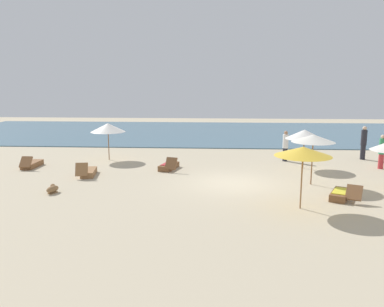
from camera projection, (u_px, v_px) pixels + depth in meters
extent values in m
plane|color=#BCAD8E|center=(232.00, 183.00, 17.75)|extent=(60.00, 60.00, 0.00)
cube|color=#476B7F|center=(224.00, 133.00, 34.42)|extent=(48.00, 16.00, 0.06)
cylinder|color=brown|center=(109.00, 142.00, 22.79)|extent=(0.05, 0.05, 2.08)
cone|color=white|center=(108.00, 128.00, 22.64)|extent=(1.98, 1.98, 0.49)
cylinder|color=brown|center=(312.00, 160.00, 17.42)|extent=(0.06, 0.06, 2.19)
cone|color=silver|center=(313.00, 138.00, 17.24)|extent=(1.89, 1.89, 0.33)
cylinder|color=brown|center=(304.00, 150.00, 20.60)|extent=(0.05, 0.05, 2.00)
cone|color=white|center=(305.00, 134.00, 20.45)|extent=(1.96, 1.96, 0.48)
cylinder|color=olive|center=(302.00, 179.00, 14.13)|extent=(0.05, 0.05, 2.23)
cone|color=gold|center=(303.00, 151.00, 13.94)|extent=(2.03, 2.03, 0.33)
cube|color=brown|center=(340.00, 195.00, 15.53)|extent=(1.19, 1.61, 0.28)
cube|color=brown|center=(354.00, 193.00, 14.85)|extent=(0.73, 0.70, 0.52)
cube|color=yellow|center=(340.00, 191.00, 15.51)|extent=(0.92, 1.17, 0.03)
cube|color=olive|center=(89.00, 172.00, 19.26)|extent=(0.83, 1.58, 0.28)
cube|color=olive|center=(82.00, 169.00, 18.53)|extent=(0.62, 0.44, 0.61)
cube|color=brown|center=(32.00, 164.00, 21.06)|extent=(0.63, 1.51, 0.28)
cube|color=brown|center=(26.00, 162.00, 20.32)|extent=(0.58, 0.49, 0.53)
cube|color=brown|center=(169.00, 166.00, 20.57)|extent=(1.00, 1.61, 0.28)
cube|color=brown|center=(171.00, 164.00, 19.84)|extent=(0.65, 0.52, 0.60)
cube|color=#BF3338|center=(169.00, 164.00, 20.54)|extent=(0.78, 1.15, 0.03)
cylinder|color=#26262D|center=(363.00, 152.00, 23.01)|extent=(0.30, 0.30, 0.85)
cylinder|color=#26262D|center=(364.00, 138.00, 22.85)|extent=(0.35, 0.35, 0.88)
sphere|color=beige|center=(365.00, 128.00, 22.75)|extent=(0.24, 0.24, 0.24)
cylinder|color=#26262D|center=(285.00, 155.00, 22.57)|extent=(0.33, 0.33, 0.75)
cylinder|color=white|center=(286.00, 141.00, 22.43)|extent=(0.39, 0.39, 0.79)
sphere|color=#A37556|center=(286.00, 133.00, 22.34)|extent=(0.21, 0.21, 0.21)
cylinder|color=#BF3338|center=(381.00, 161.00, 20.63)|extent=(0.36, 0.36, 0.78)
cylinder|color=#338C59|center=(382.00, 146.00, 20.48)|extent=(0.42, 0.42, 0.81)
sphere|color=beige|center=(383.00, 137.00, 20.39)|extent=(0.22, 0.22, 0.22)
cube|color=olive|center=(53.00, 193.00, 16.23)|extent=(0.31, 0.42, 0.04)
ellipsoid|color=olive|center=(53.00, 189.00, 16.20)|extent=(0.48, 0.69, 0.28)
sphere|color=olive|center=(53.00, 186.00, 16.46)|extent=(0.20, 0.20, 0.20)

